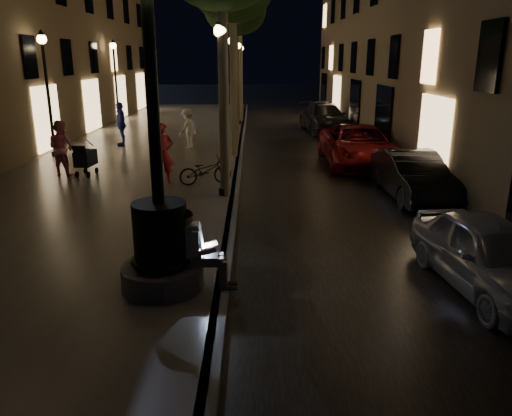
{
  "coord_description": "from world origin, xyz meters",
  "views": [
    {
      "loc": [
        0.54,
        -5.82,
        3.96
      ],
      "look_at": [
        0.6,
        3.0,
        1.31
      ],
      "focal_mm": 35.0,
      "sensor_mm": 36.0,
      "label": 1
    }
  ],
  "objects_px": {
    "lamp_left_c": "(115,71)",
    "car_front": "(490,255)",
    "lamp_curb_d": "(241,69)",
    "pedestrian_blue": "(121,124)",
    "lamp_left_b": "(46,78)",
    "tree_third": "(235,11)",
    "pedestrian_pink": "(61,148)",
    "pedestrian_white": "(188,128)",
    "car_second": "(413,175)",
    "pedestrian_red": "(163,154)",
    "lamp_curb_a": "(222,86)",
    "car_third": "(359,146)",
    "fountain_lamppost": "(160,231)",
    "car_fifth": "(322,115)",
    "car_rear": "(324,118)",
    "lamp_curb_b": "(233,76)",
    "seated_man_laptop": "(198,247)",
    "tree_far": "(240,15)",
    "stroller": "(85,158)",
    "bicycle": "(205,171)",
    "lamp_curb_c": "(238,71)"
  },
  "relations": [
    {
      "from": "lamp_left_c",
      "to": "car_front",
      "type": "bearing_deg",
      "value": -60.9
    },
    {
      "from": "lamp_curb_d",
      "to": "pedestrian_blue",
      "type": "distance_m",
      "value": 16.48
    },
    {
      "from": "lamp_left_b",
      "to": "tree_third",
      "type": "bearing_deg",
      "value": 40.2
    },
    {
      "from": "pedestrian_pink",
      "to": "lamp_left_b",
      "type": "bearing_deg",
      "value": -46.17
    },
    {
      "from": "pedestrian_white",
      "to": "pedestrian_pink",
      "type": "bearing_deg",
      "value": -1.85
    },
    {
      "from": "car_second",
      "to": "pedestrian_red",
      "type": "distance_m",
      "value": 7.53
    },
    {
      "from": "lamp_curb_d",
      "to": "lamp_left_c",
      "type": "height_order",
      "value": "same"
    },
    {
      "from": "tree_third",
      "to": "pedestrian_pink",
      "type": "relative_size",
      "value": 3.93
    },
    {
      "from": "lamp_curb_a",
      "to": "car_third",
      "type": "bearing_deg",
      "value": 45.77
    },
    {
      "from": "fountain_lamppost",
      "to": "lamp_curb_a",
      "type": "xyz_separation_m",
      "value": [
        0.7,
        6.0,
        2.02
      ]
    },
    {
      "from": "car_fifth",
      "to": "lamp_left_c",
      "type": "bearing_deg",
      "value": -172.64
    },
    {
      "from": "lamp_left_b",
      "to": "car_rear",
      "type": "relative_size",
      "value": 0.91
    },
    {
      "from": "lamp_curb_b",
      "to": "car_rear",
      "type": "relative_size",
      "value": 0.91
    },
    {
      "from": "pedestrian_pink",
      "to": "pedestrian_white",
      "type": "distance_m",
      "value": 6.41
    },
    {
      "from": "tree_third",
      "to": "car_front",
      "type": "xyz_separation_m",
      "value": [
        4.99,
        -17.73,
        -5.48
      ]
    },
    {
      "from": "fountain_lamppost",
      "to": "pedestrian_red",
      "type": "relative_size",
      "value": 2.76
    },
    {
      "from": "pedestrian_red",
      "to": "pedestrian_white",
      "type": "xyz_separation_m",
      "value": [
        -0.03,
        6.49,
        -0.09
      ]
    },
    {
      "from": "seated_man_laptop",
      "to": "car_rear",
      "type": "bearing_deg",
      "value": 76.39
    },
    {
      "from": "lamp_curb_d",
      "to": "lamp_left_b",
      "type": "relative_size",
      "value": 1.0
    },
    {
      "from": "car_second",
      "to": "lamp_curb_d",
      "type": "bearing_deg",
      "value": 100.76
    },
    {
      "from": "lamp_left_b",
      "to": "pedestrian_red",
      "type": "distance_m",
      "value": 7.22
    },
    {
      "from": "tree_third",
      "to": "lamp_curb_a",
      "type": "relative_size",
      "value": 1.5
    },
    {
      "from": "lamp_left_b",
      "to": "car_third",
      "type": "bearing_deg",
      "value": -4.78
    },
    {
      "from": "lamp_left_c",
      "to": "pedestrian_red",
      "type": "relative_size",
      "value": 2.55
    },
    {
      "from": "tree_far",
      "to": "pedestrian_white",
      "type": "xyz_separation_m",
      "value": [
        -2.05,
        -10.11,
        -5.38
      ]
    },
    {
      "from": "car_fifth",
      "to": "pedestrian_pink",
      "type": "distance_m",
      "value": 17.89
    },
    {
      "from": "tree_third",
      "to": "car_third",
      "type": "bearing_deg",
      "value": -55.19
    },
    {
      "from": "fountain_lamppost",
      "to": "car_third",
      "type": "xyz_separation_m",
      "value": [
        5.57,
        11.0,
        -0.45
      ]
    },
    {
      "from": "fountain_lamppost",
      "to": "car_fifth",
      "type": "height_order",
      "value": "fountain_lamppost"
    },
    {
      "from": "stroller",
      "to": "bicycle",
      "type": "xyz_separation_m",
      "value": [
        4.07,
        -1.17,
        -0.17
      ]
    },
    {
      "from": "fountain_lamppost",
      "to": "car_front",
      "type": "relative_size",
      "value": 1.35
    },
    {
      "from": "fountain_lamppost",
      "to": "car_rear",
      "type": "height_order",
      "value": "fountain_lamppost"
    },
    {
      "from": "pedestrian_white",
      "to": "bicycle",
      "type": "height_order",
      "value": "pedestrian_white"
    },
    {
      "from": "stroller",
      "to": "pedestrian_blue",
      "type": "xyz_separation_m",
      "value": [
        -0.31,
        6.0,
        0.37
      ]
    },
    {
      "from": "car_fifth",
      "to": "pedestrian_pink",
      "type": "height_order",
      "value": "pedestrian_pink"
    },
    {
      "from": "fountain_lamppost",
      "to": "car_third",
      "type": "bearing_deg",
      "value": 63.15
    },
    {
      "from": "lamp_curb_b",
      "to": "bicycle",
      "type": "xyz_separation_m",
      "value": [
        -0.63,
        -6.73,
        -2.61
      ]
    },
    {
      "from": "lamp_curb_c",
      "to": "pedestrian_pink",
      "type": "xyz_separation_m",
      "value": [
        -5.49,
        -13.46,
        -2.12
      ]
    },
    {
      "from": "lamp_curb_a",
      "to": "bicycle",
      "type": "xyz_separation_m",
      "value": [
        -0.63,
        1.27,
        -2.61
      ]
    },
    {
      "from": "lamp_curb_a",
      "to": "lamp_left_c",
      "type": "bearing_deg",
      "value": 113.93
    },
    {
      "from": "lamp_curb_c",
      "to": "pedestrian_pink",
      "type": "distance_m",
      "value": 14.69
    },
    {
      "from": "stroller",
      "to": "car_front",
      "type": "xyz_separation_m",
      "value": [
        9.69,
        -8.17,
        -0.14
      ]
    },
    {
      "from": "stroller",
      "to": "pedestrian_white",
      "type": "relative_size",
      "value": 0.7
    },
    {
      "from": "seated_man_laptop",
      "to": "car_third",
      "type": "distance_m",
      "value": 12.07
    },
    {
      "from": "car_second",
      "to": "car_third",
      "type": "height_order",
      "value": "car_third"
    },
    {
      "from": "seated_man_laptop",
      "to": "tree_far",
      "type": "distance_m",
      "value": 24.62
    },
    {
      "from": "fountain_lamppost",
      "to": "tree_third",
      "type": "xyz_separation_m",
      "value": [
        0.7,
        18.0,
        4.93
      ]
    },
    {
      "from": "lamp_curb_c",
      "to": "car_front",
      "type": "bearing_deg",
      "value": -77.06
    },
    {
      "from": "lamp_curb_b",
      "to": "stroller",
      "type": "xyz_separation_m",
      "value": [
        -4.7,
        -5.56,
        -2.44
      ]
    },
    {
      "from": "lamp_curb_c",
      "to": "bicycle",
      "type": "height_order",
      "value": "lamp_curb_c"
    }
  ]
}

